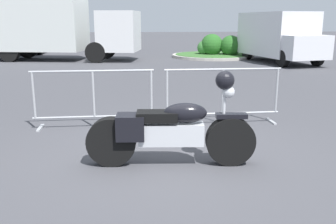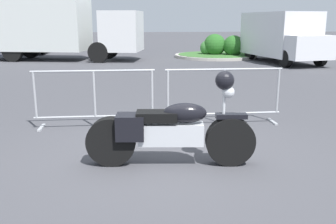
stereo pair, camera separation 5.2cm
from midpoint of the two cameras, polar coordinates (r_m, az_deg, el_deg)
ground_plane at (r=5.50m, az=-0.15°, el=-6.85°), size 120.00×120.00×0.00m
motorcycle at (r=5.07m, az=0.71°, el=-2.77°), size 2.30×0.42×1.30m
crowd_barrier_near at (r=7.00m, az=-10.93°, el=2.13°), size 2.23×0.45×1.07m
crowd_barrier_far at (r=7.18m, az=8.66°, el=2.50°), size 2.23×0.45×1.07m
box_truck at (r=19.70m, az=-16.93°, el=12.33°), size 7.99×3.69×2.98m
delivery_van at (r=18.67m, az=16.97°, el=11.07°), size 2.75×5.25×2.31m
parked_car_silver at (r=24.65m, az=-19.54°, el=10.28°), size 1.84×4.45×1.51m
pedestrian at (r=25.11m, az=-4.27°, el=11.43°), size 0.42×0.42×1.69m
planter_island at (r=20.64m, az=7.75°, el=9.30°), size 4.38×4.38×1.23m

